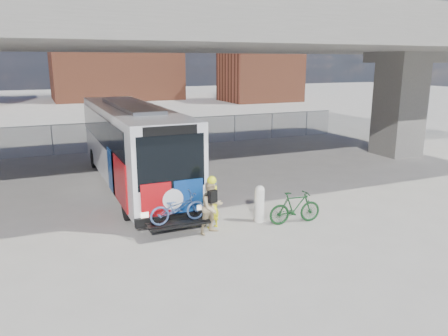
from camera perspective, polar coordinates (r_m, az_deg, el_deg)
ground at (r=17.52m, az=-2.72°, el=-4.46°), size 160.00×160.00×0.00m
bus at (r=19.83m, az=-11.97°, el=3.68°), size 2.67×12.93×3.69m
overpass at (r=20.46m, az=-7.14°, el=16.66°), size 40.00×16.00×7.95m
chainlink_fence at (r=28.47m, az=-11.50°, el=5.30°), size 30.00×0.06×30.00m
brick_buildings at (r=64.18m, az=-17.78°, el=13.06°), size 54.00×22.00×12.00m
smokestack at (r=73.65m, az=-8.36°, el=19.07°), size 2.20×2.20×25.00m
bollard at (r=15.26m, az=4.65°, el=-4.50°), size 0.34×0.34×1.31m
cyclist_hivis at (r=14.61m, az=-1.53°, el=-4.86°), size 0.64×0.52×1.67m
cyclist_tan at (r=14.15m, az=-1.60°, el=-5.05°), size 1.02×0.90×1.93m
bike_parked at (r=15.29m, az=9.26°, el=-5.12°), size 1.95×0.74×1.14m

